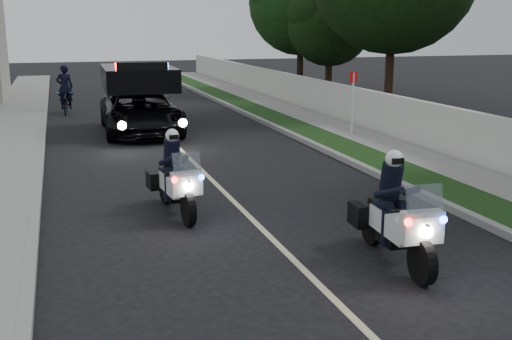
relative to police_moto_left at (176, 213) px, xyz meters
The scene contains 16 objects.
ground 3.93m from the police_moto_left, 69.89° to the right, with size 120.00×120.00×0.00m, color black.
curb_right 8.34m from the police_moto_left, 49.15° to the left, with size 0.20×60.00×0.15m, color gray.
grass_verge 8.81m from the police_moto_left, 45.71° to the left, with size 1.20×60.00×0.16m, color #193814.
sidewalk_right 9.76m from the police_moto_left, 40.24° to the left, with size 1.40×60.00×0.16m, color gray.
property_wall 10.57m from the police_moto_left, 36.73° to the left, with size 0.22×60.00×1.50m, color beige.
curb_left 6.88m from the police_moto_left, 113.54° to the left, with size 0.20×60.00×0.15m, color gray.
lane_marking 6.45m from the police_moto_left, 77.90° to the left, with size 0.12×50.00×0.01m, color #BFB78C.
police_moto_left is the anchor object (origin of this frame).
police_moto_right 4.70m from the police_moto_left, 52.22° to the right, with size 0.76×2.16×1.83m, color silver, non-canonical shape.
police_suv 10.02m from the police_moto_left, 86.55° to the left, with size 2.61×5.64×2.74m, color black.
bicycle 16.13m from the police_moto_left, 96.60° to the left, with size 0.65×1.87×0.98m, color black.
cyclist 16.13m from the police_moto_left, 96.60° to the left, with size 0.68×0.46×1.90m, color black.
sign_post 10.09m from the police_moto_left, 43.22° to the left, with size 0.36×0.36×2.30m, color red, non-canonical shape.
tree_right_c 16.35m from the police_moto_left, 45.67° to the left, with size 7.04×7.04×11.73m, color black, non-canonical shape.
tree_right_d 23.68m from the police_moto_left, 62.30° to the left, with size 5.79×5.79×9.65m, color #193F15, non-canonical shape.
tree_right_e 21.77m from the police_moto_left, 57.71° to the left, with size 4.54×4.54×7.56m, color black, non-canonical shape.
Camera 1 is at (-3.49, -8.38, 3.75)m, focal length 43.52 mm.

